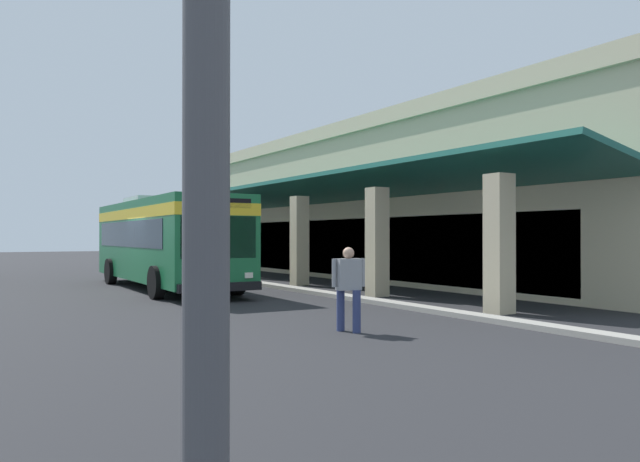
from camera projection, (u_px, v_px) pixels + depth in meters
ground at (349, 283)px, 25.24m from camera, size 120.00×120.00×0.00m
curb_strip at (242, 281)px, 25.54m from camera, size 36.46×0.50×0.12m
plaza_building at (426, 205)px, 30.46m from camera, size 30.68×14.38×6.78m
transit_bus at (165, 237)px, 22.54m from camera, size 11.26×2.98×3.34m
pedestrian at (349, 284)px, 12.34m from camera, size 0.53×0.66×1.66m
potted_palm at (237, 263)px, 29.93m from camera, size 1.72×1.74×2.76m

